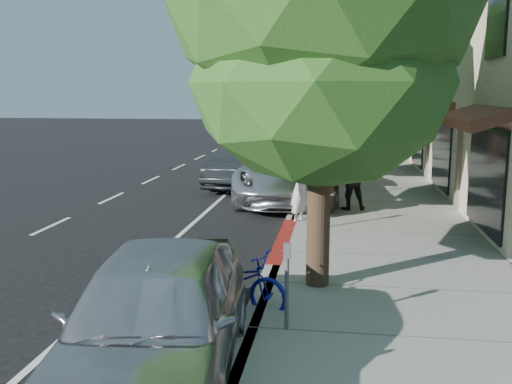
% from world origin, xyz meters
% --- Properties ---
extents(ground, '(120.00, 120.00, 0.00)m').
position_xyz_m(ground, '(0.00, 0.00, 0.00)').
color(ground, black).
rests_on(ground, ground).
extents(sidewalk, '(4.60, 56.00, 0.15)m').
position_xyz_m(sidewalk, '(2.30, 8.00, 0.07)').
color(sidewalk, gray).
rests_on(sidewalk, ground).
extents(curb, '(0.30, 56.00, 0.15)m').
position_xyz_m(curb, '(0.00, 8.00, 0.07)').
color(curb, '#9E998E').
rests_on(curb, ground).
extents(curb_red_segment, '(0.32, 4.00, 0.15)m').
position_xyz_m(curb_red_segment, '(0.00, 1.00, 0.07)').
color(curb_red_segment, maroon).
rests_on(curb_red_segment, ground).
extents(street_tree_0, '(5.13, 5.13, 7.95)m').
position_xyz_m(street_tree_0, '(0.90, -2.00, 4.85)').
color(street_tree_0, black).
rests_on(street_tree_0, ground).
extents(street_tree_1, '(5.09, 5.09, 7.45)m').
position_xyz_m(street_tree_1, '(0.90, 4.00, 4.48)').
color(street_tree_1, black).
rests_on(street_tree_1, ground).
extents(street_tree_2, '(4.77, 4.77, 6.92)m').
position_xyz_m(street_tree_2, '(0.90, 10.00, 4.15)').
color(street_tree_2, black).
rests_on(street_tree_2, ground).
extents(street_tree_3, '(5.06, 5.06, 7.43)m').
position_xyz_m(street_tree_3, '(0.90, 16.00, 4.47)').
color(street_tree_3, black).
rests_on(street_tree_3, ground).
extents(street_tree_4, '(5.00, 5.00, 7.13)m').
position_xyz_m(street_tree_4, '(0.90, 22.00, 4.26)').
color(street_tree_4, black).
rests_on(street_tree_4, ground).
extents(street_tree_5, '(4.32, 4.32, 7.01)m').
position_xyz_m(street_tree_5, '(0.90, 28.00, 4.32)').
color(street_tree_5, black).
rests_on(street_tree_5, ground).
extents(cyclist, '(0.70, 0.86, 2.04)m').
position_xyz_m(cyclist, '(0.25, 3.00, 1.02)').
color(cyclist, silver).
rests_on(cyclist, ground).
extents(bicycle, '(2.00, 1.21, 0.99)m').
position_xyz_m(bicycle, '(-0.40, -3.00, 0.50)').
color(bicycle, '#161C97').
rests_on(bicycle, ground).
extents(silver_suv, '(3.69, 6.95, 1.86)m').
position_xyz_m(silver_suv, '(-0.50, 6.68, 0.93)').
color(silver_suv, silver).
rests_on(silver_suv, ground).
extents(dark_sedan, '(2.41, 5.37, 1.71)m').
position_xyz_m(dark_sedan, '(-2.20, 9.14, 0.86)').
color(dark_sedan, '#212426').
rests_on(dark_sedan, ground).
extents(white_pickup, '(2.75, 5.93, 1.68)m').
position_xyz_m(white_pickup, '(-1.99, 21.00, 0.84)').
color(white_pickup, silver).
rests_on(white_pickup, ground).
extents(dark_suv_far, '(1.97, 4.47, 1.50)m').
position_xyz_m(dark_suv_far, '(-1.15, 27.91, 0.75)').
color(dark_suv_far, black).
rests_on(dark_suv_far, ground).
extents(near_car_a, '(2.50, 5.11, 1.68)m').
position_xyz_m(near_car_a, '(-0.86, -5.50, 0.84)').
color(near_car_a, '#B7B8BD').
rests_on(near_car_a, ground).
extents(pedestrian, '(1.01, 0.86, 1.84)m').
position_xyz_m(pedestrian, '(1.54, 4.60, 1.07)').
color(pedestrian, black).
rests_on(pedestrian, sidewalk).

